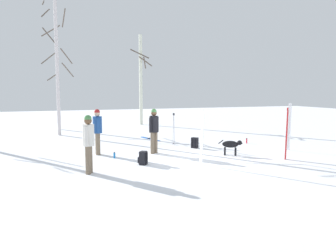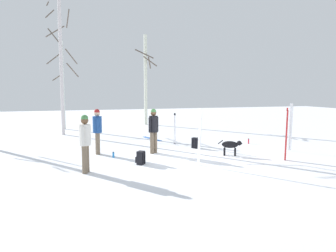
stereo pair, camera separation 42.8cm
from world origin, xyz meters
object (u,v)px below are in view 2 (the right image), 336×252
at_px(ski_pair_planted_1, 199,137).
at_px(ski_pair_lying_0, 152,139).
at_px(person_0, 97,128).
at_px(birch_tree_2, 63,82).
at_px(backpack_0, 141,158).
at_px(backpack_1, 195,143).
at_px(dog, 231,145).
at_px(ski_pair_planted_0, 291,127).
at_px(birch_tree_3, 146,79).
at_px(person_1, 85,140).
at_px(water_bottle_0, 249,141).
at_px(birch_tree_1, 61,58).
at_px(ski_poles_0, 175,128).
at_px(ski_pair_planted_2, 286,134).
at_px(person_2, 154,128).
at_px(water_bottle_1, 113,155).

height_order(ski_pair_planted_1, ski_pair_lying_0, ski_pair_planted_1).
relative_size(person_0, birch_tree_2, 0.28).
relative_size(backpack_0, backpack_1, 1.00).
distance_m(dog, ski_pair_planted_1, 2.17).
height_order(ski_pair_planted_0, birch_tree_3, birch_tree_3).
bearing_deg(backpack_1, ski_pair_planted_1, -110.33).
distance_m(person_1, backpack_1, 5.54).
relative_size(backpack_1, birch_tree_3, 0.07).
height_order(backpack_1, water_bottle_0, backpack_1).
xyz_separation_m(ski_pair_planted_0, water_bottle_0, (-0.61, 2.07, -0.83)).
distance_m(dog, backpack_1, 1.99).
distance_m(water_bottle_0, birch_tree_1, 10.61).
bearing_deg(dog, ski_poles_0, 112.85).
height_order(ski_pair_planted_2, ski_pair_lying_0, ski_pair_planted_2).
distance_m(person_0, backpack_1, 4.10).
xyz_separation_m(person_2, ski_pair_planted_0, (5.30, -1.21, -0.04)).
relative_size(ski_pair_planted_1, backpack_0, 4.18).
bearing_deg(ski_pair_planted_1, birch_tree_1, 114.36).
relative_size(person_0, birch_tree_1, 0.22).
relative_size(person_0, person_1, 1.00).
bearing_deg(dog, ski_pair_planted_1, -147.16).
xyz_separation_m(backpack_1, water_bottle_0, (2.72, 0.30, -0.10)).
relative_size(person_0, ski_pair_planted_1, 0.93).
xyz_separation_m(backpack_0, birch_tree_2, (-2.25, 11.08, 2.70)).
xyz_separation_m(ski_pair_lying_0, backpack_0, (-1.84, -5.37, 0.20)).
bearing_deg(person_0, birch_tree_1, 101.07).
bearing_deg(backpack_1, water_bottle_0, 6.37).
distance_m(person_1, ski_pair_planted_2, 6.75).
bearing_deg(person_2, person_0, 166.83).
height_order(dog, ski_poles_0, ski_poles_0).
xyz_separation_m(person_1, ski_pair_planted_1, (3.56, -0.14, -0.07)).
relative_size(backpack_1, water_bottle_1, 1.99).
bearing_deg(backpack_1, ski_pair_lying_0, 108.79).
bearing_deg(ski_pair_lying_0, ski_pair_planted_1, -90.62).
height_order(backpack_0, water_bottle_1, backpack_0).
distance_m(water_bottle_1, birch_tree_1, 8.26).
xyz_separation_m(ski_pair_planted_1, birch_tree_3, (1.47, 12.87, 2.26)).
height_order(person_0, ski_pair_planted_1, ski_pair_planted_1).
distance_m(ski_pair_planted_2, birch_tree_2, 14.11).
relative_size(ski_pair_lying_0, birch_tree_3, 0.27).
height_order(person_1, birch_tree_3, birch_tree_3).
distance_m(person_1, birch_tree_2, 11.83).
bearing_deg(person_1, water_bottle_0, 23.19).
relative_size(water_bottle_0, birch_tree_3, 0.04).
xyz_separation_m(ski_pair_lying_0, birch_tree_3, (1.41, 6.77, 3.16)).
xyz_separation_m(ski_pair_lying_0, water_bottle_0, (3.77, -2.78, 0.10)).
distance_m(ski_pair_planted_0, ski_pair_planted_2, 1.88).
distance_m(ski_pair_planted_0, backpack_0, 6.28).
bearing_deg(birch_tree_1, water_bottle_0, -36.01).
bearing_deg(water_bottle_1, person_2, 14.17).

